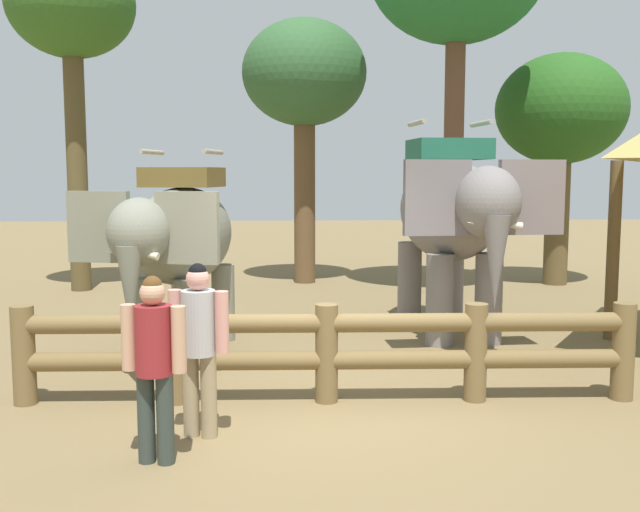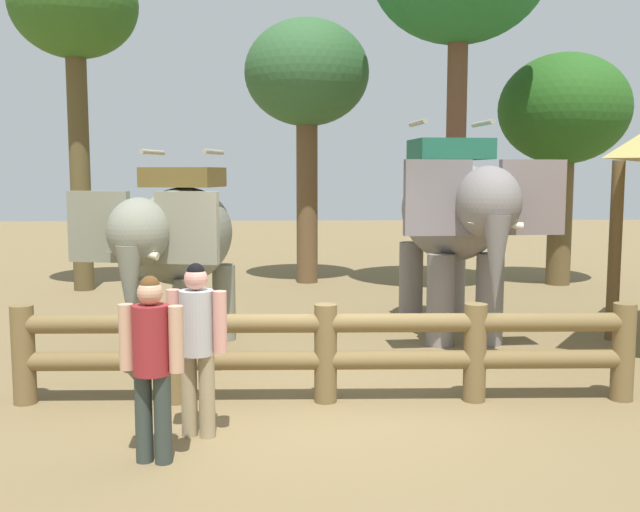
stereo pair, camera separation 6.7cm
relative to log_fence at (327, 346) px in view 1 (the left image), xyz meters
The scene contains 9 objects.
ground_plane 0.66m from the log_fence, 90.00° to the right, with size 60.00×60.00×0.00m, color brown.
log_fence is the anchor object (origin of this frame).
elephant_near_left 2.92m from the log_fence, 131.35° to the left, with size 1.99×3.25×2.73m.
elephant_center 3.94m from the log_fence, 56.87° to the left, with size 2.13×3.74×3.20m.
tourist_woman_in_black 2.21m from the log_fence, 134.06° to the right, with size 0.55×0.37×1.59m.
tourist_man_in_blue 1.60m from the log_fence, 141.47° to the right, with size 0.56×0.38×1.62m.
tree_far_left 9.36m from the log_fence, 89.91° to the left, with size 2.69×2.69×5.72m.
tree_back_center 10.27m from the log_fence, 121.27° to the left, with size 2.53×2.53×6.86m.
tree_far_right 10.18m from the log_fence, 55.60° to the left, with size 2.76×2.76×4.95m.
Camera 1 is at (-0.44, -7.25, 2.42)m, focal length 40.92 mm.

